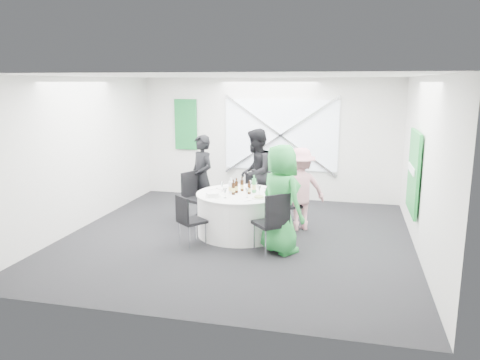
% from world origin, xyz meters
% --- Properties ---
extents(floor, '(6.00, 6.00, 0.00)m').
position_xyz_m(floor, '(0.00, 0.00, 0.00)').
color(floor, black).
rests_on(floor, ground).
extents(ceiling, '(6.00, 6.00, 0.00)m').
position_xyz_m(ceiling, '(0.00, 0.00, 2.80)').
color(ceiling, white).
rests_on(ceiling, wall_back).
extents(wall_back, '(6.00, 0.00, 6.00)m').
position_xyz_m(wall_back, '(0.00, 3.00, 1.40)').
color(wall_back, silver).
rests_on(wall_back, floor).
extents(wall_front, '(6.00, 0.00, 6.00)m').
position_xyz_m(wall_front, '(0.00, -3.00, 1.40)').
color(wall_front, silver).
rests_on(wall_front, floor).
extents(wall_left, '(0.00, 6.00, 6.00)m').
position_xyz_m(wall_left, '(-3.00, 0.00, 1.40)').
color(wall_left, silver).
rests_on(wall_left, floor).
extents(wall_right, '(0.00, 6.00, 6.00)m').
position_xyz_m(wall_right, '(3.00, 0.00, 1.40)').
color(wall_right, silver).
rests_on(wall_right, floor).
extents(window_panel, '(2.60, 0.03, 1.60)m').
position_xyz_m(window_panel, '(0.30, 2.96, 1.50)').
color(window_panel, white).
rests_on(window_panel, wall_back).
extents(window_brace_a, '(2.63, 0.05, 1.84)m').
position_xyz_m(window_brace_a, '(0.30, 2.92, 1.50)').
color(window_brace_a, silver).
rests_on(window_brace_a, window_panel).
extents(window_brace_b, '(2.63, 0.05, 1.84)m').
position_xyz_m(window_brace_b, '(0.30, 2.92, 1.50)').
color(window_brace_b, silver).
rests_on(window_brace_b, window_panel).
extents(green_banner, '(0.55, 0.04, 1.20)m').
position_xyz_m(green_banner, '(-2.00, 2.95, 1.70)').
color(green_banner, '#156D2C').
rests_on(green_banner, wall_back).
extents(green_sign, '(0.05, 1.20, 1.40)m').
position_xyz_m(green_sign, '(2.94, 0.60, 1.20)').
color(green_sign, '#188831').
rests_on(green_sign, wall_right).
extents(banquet_table, '(1.56, 1.56, 0.76)m').
position_xyz_m(banquet_table, '(0.00, 0.20, 0.38)').
color(banquet_table, white).
rests_on(banquet_table, floor).
extents(chair_back, '(0.40, 0.41, 0.87)m').
position_xyz_m(chair_back, '(-0.00, 1.37, 0.51)').
color(chair_back, black).
rests_on(chair_back, floor).
extents(chair_back_left, '(0.61, 0.60, 1.00)m').
position_xyz_m(chair_back_left, '(-1.02, 0.66, 0.59)').
color(chair_back_left, black).
rests_on(chair_back_left, floor).
extents(chair_back_right, '(0.57, 0.57, 0.91)m').
position_xyz_m(chair_back_right, '(0.89, 0.80, 0.53)').
color(chair_back_right, black).
rests_on(chair_back_right, floor).
extents(chair_front_right, '(0.65, 0.65, 1.02)m').
position_xyz_m(chair_front_right, '(0.76, -0.70, 0.60)').
color(chair_front_right, black).
rests_on(chair_front_right, floor).
extents(chair_front_left, '(0.56, 0.56, 0.87)m').
position_xyz_m(chair_front_left, '(-0.68, -0.64, 0.51)').
color(chair_front_left, black).
rests_on(chair_front_left, floor).
extents(person_man_back_left, '(0.73, 0.70, 1.69)m').
position_xyz_m(person_man_back_left, '(-0.97, 0.99, 0.84)').
color(person_man_back_left, black).
rests_on(person_man_back_left, floor).
extents(person_man_back, '(0.50, 0.88, 1.79)m').
position_xyz_m(person_man_back, '(0.03, 1.43, 0.90)').
color(person_man_back, black).
rests_on(person_man_back, floor).
extents(person_woman_pink, '(1.09, 0.87, 1.54)m').
position_xyz_m(person_woman_pink, '(1.01, 0.74, 0.77)').
color(person_woman_pink, '#C6808B').
rests_on(person_woman_pink, floor).
extents(person_woman_green, '(1.02, 0.98, 1.76)m').
position_xyz_m(person_woman_green, '(0.84, -0.52, 0.88)').
color(person_woman_green, '#268C3B').
rests_on(person_woman_green, floor).
extents(plate_back, '(0.29, 0.29, 0.01)m').
position_xyz_m(plate_back, '(0.09, 0.77, 0.77)').
color(plate_back, white).
rests_on(plate_back, banquet_table).
extents(plate_back_left, '(0.26, 0.26, 0.01)m').
position_xyz_m(plate_back_left, '(-0.39, 0.51, 0.77)').
color(plate_back_left, white).
rests_on(plate_back_left, banquet_table).
extents(plate_back_right, '(0.27, 0.27, 0.04)m').
position_xyz_m(plate_back_right, '(0.53, 0.41, 0.78)').
color(plate_back_right, white).
rests_on(plate_back_right, banquet_table).
extents(plate_front_right, '(0.25, 0.25, 0.04)m').
position_xyz_m(plate_front_right, '(0.40, -0.09, 0.78)').
color(plate_front_right, white).
rests_on(plate_front_right, banquet_table).
extents(plate_front_left, '(0.27, 0.27, 0.01)m').
position_xyz_m(plate_front_left, '(-0.39, -0.14, 0.77)').
color(plate_front_left, white).
rests_on(plate_front_left, banquet_table).
extents(napkin, '(0.22, 0.20, 0.05)m').
position_xyz_m(napkin, '(-0.40, -0.18, 0.80)').
color(napkin, white).
rests_on(napkin, plate_front_left).
extents(beer_bottle_a, '(0.06, 0.06, 0.27)m').
position_xyz_m(beer_bottle_a, '(-0.07, 0.21, 0.87)').
color(beer_bottle_a, '#391C0A').
rests_on(beer_bottle_a, banquet_table).
extents(beer_bottle_b, '(0.06, 0.06, 0.27)m').
position_xyz_m(beer_bottle_b, '(-0.00, 0.37, 0.86)').
color(beer_bottle_b, '#391C0A').
rests_on(beer_bottle_b, banquet_table).
extents(beer_bottle_c, '(0.06, 0.06, 0.25)m').
position_xyz_m(beer_bottle_c, '(0.17, 0.18, 0.85)').
color(beer_bottle_c, '#391C0A').
rests_on(beer_bottle_c, banquet_table).
extents(beer_bottle_d, '(0.06, 0.06, 0.27)m').
position_xyz_m(beer_bottle_d, '(-0.09, 0.06, 0.86)').
color(beer_bottle_d, '#391C0A').
rests_on(beer_bottle_d, banquet_table).
extents(green_water_bottle, '(0.08, 0.08, 0.32)m').
position_xyz_m(green_water_bottle, '(0.23, 0.31, 0.89)').
color(green_water_bottle, '#3A9950').
rests_on(green_water_bottle, banquet_table).
extents(clear_water_bottle, '(0.08, 0.08, 0.28)m').
position_xyz_m(clear_water_bottle, '(-0.16, 0.16, 0.87)').
color(clear_water_bottle, white).
rests_on(clear_water_bottle, banquet_table).
extents(wine_glass_a, '(0.07, 0.07, 0.17)m').
position_xyz_m(wine_glass_a, '(-0.17, -0.19, 0.88)').
color(wine_glass_a, white).
rests_on(wine_glass_a, banquet_table).
extents(wine_glass_b, '(0.07, 0.07, 0.17)m').
position_xyz_m(wine_glass_b, '(-0.35, 0.28, 0.88)').
color(wine_glass_b, white).
rests_on(wine_glass_b, banquet_table).
extents(wine_glass_c, '(0.07, 0.07, 0.17)m').
position_xyz_m(wine_glass_c, '(0.36, 0.13, 0.88)').
color(wine_glass_c, white).
rests_on(wine_glass_c, banquet_table).
extents(wine_glass_d, '(0.07, 0.07, 0.17)m').
position_xyz_m(wine_glass_d, '(0.23, 0.43, 0.88)').
color(wine_glass_d, white).
rests_on(wine_glass_d, banquet_table).
extents(wine_glass_e, '(0.07, 0.07, 0.17)m').
position_xyz_m(wine_glass_e, '(0.19, -0.08, 0.88)').
color(wine_glass_e, white).
rests_on(wine_glass_e, banquet_table).
extents(wine_glass_f, '(0.07, 0.07, 0.17)m').
position_xyz_m(wine_glass_f, '(0.12, 0.51, 0.88)').
color(wine_glass_f, white).
rests_on(wine_glass_f, banquet_table).
extents(fork_a, '(0.11, 0.12, 0.01)m').
position_xyz_m(fork_a, '(-0.52, -0.04, 0.76)').
color(fork_a, silver).
rests_on(fork_a, banquet_table).
extents(knife_a, '(0.11, 0.12, 0.01)m').
position_xyz_m(knife_a, '(-0.30, -0.29, 0.76)').
color(knife_a, silver).
rests_on(knife_a, banquet_table).
extents(fork_b, '(0.09, 0.13, 0.01)m').
position_xyz_m(fork_b, '(-0.38, 0.64, 0.76)').
color(fork_b, silver).
rests_on(fork_b, banquet_table).
extents(knife_b, '(0.10, 0.13, 0.01)m').
position_xyz_m(knife_b, '(-0.55, 0.37, 0.76)').
color(knife_b, silver).
rests_on(knife_b, banquet_table).
extents(fork_c, '(0.10, 0.13, 0.01)m').
position_xyz_m(fork_c, '(0.55, 0.38, 0.76)').
color(fork_c, silver).
rests_on(fork_c, banquet_table).
extents(knife_c, '(0.09, 0.14, 0.01)m').
position_xyz_m(knife_c, '(0.39, 0.63, 0.76)').
color(knife_c, silver).
rests_on(knife_c, banquet_table).
extents(fork_d, '(0.12, 0.12, 0.01)m').
position_xyz_m(fork_d, '(0.26, -0.31, 0.76)').
color(fork_d, silver).
rests_on(fork_d, banquet_table).
extents(knife_d, '(0.11, 0.12, 0.01)m').
position_xyz_m(knife_d, '(0.53, -0.02, 0.76)').
color(knife_d, silver).
rests_on(knife_d, banquet_table).
extents(fork_e, '(0.15, 0.02, 0.01)m').
position_xyz_m(fork_e, '(0.15, 0.76, 0.76)').
color(fork_e, silver).
rests_on(fork_e, banquet_table).
extents(knife_e, '(0.15, 0.03, 0.01)m').
position_xyz_m(knife_e, '(-0.22, 0.73, 0.76)').
color(knife_e, silver).
rests_on(knife_e, banquet_table).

